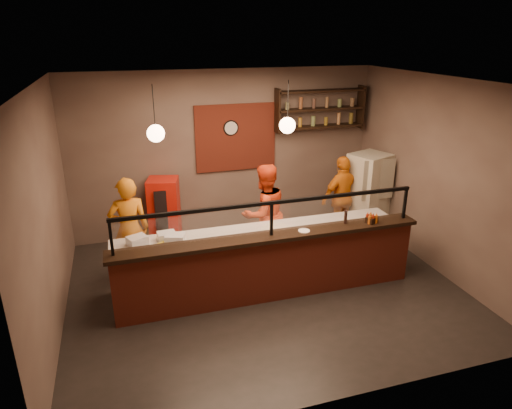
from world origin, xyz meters
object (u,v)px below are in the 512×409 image
object	(u,v)px
condiment_caddy	(372,220)
pizza_dough	(276,229)
red_cooler	(165,211)
cook_left	(129,229)
pepper_mill	(346,217)
cook_mid	(264,214)
cook_right	(342,197)
fridge	(368,195)
wall_clock	(231,128)

from	to	relation	value
condiment_caddy	pizza_dough	bearing A→B (deg)	159.20
red_cooler	pizza_dough	size ratio (longest dim) A/B	2.60
cook_left	pepper_mill	distance (m)	3.43
red_cooler	condiment_caddy	size ratio (longest dim) A/B	7.78
cook_mid	cook_right	bearing A→B (deg)	179.46
cook_left	red_cooler	bearing A→B (deg)	-122.30
cook_mid	fridge	world-z (taller)	cook_mid
fridge	cook_left	bearing A→B (deg)	164.92
wall_clock	pepper_mill	size ratio (longest dim) A/B	1.39
cook_right	pizza_dough	xyz separation A→B (m)	(-1.80, -1.24, 0.08)
wall_clock	pepper_mill	world-z (taller)	wall_clock
wall_clock	pizza_dough	size ratio (longest dim) A/B	0.60
cook_left	fridge	size ratio (longest dim) A/B	1.06
cook_right	cook_left	bearing A→B (deg)	-6.30
wall_clock	cook_right	xyz separation A→B (m)	(1.95, -1.03, -1.28)
cook_mid	cook_right	size ratio (longest dim) A/B	1.07
cook_right	pizza_dough	size ratio (longest dim) A/B	3.31
wall_clock	fridge	world-z (taller)	wall_clock
pepper_mill	cook_left	bearing A→B (deg)	159.90
wall_clock	cook_left	size ratio (longest dim) A/B	0.17
cook_left	cook_mid	distance (m)	2.27
cook_left	cook_right	distance (m)	4.06
cook_mid	pepper_mill	size ratio (longest dim) A/B	8.16
pizza_dough	condiment_caddy	bearing A→B (deg)	-20.80
cook_mid	pizza_dough	world-z (taller)	cook_mid
fridge	cook_right	bearing A→B (deg)	157.57
pepper_mill	fridge	bearing A→B (deg)	50.38
wall_clock	cook_mid	world-z (taller)	wall_clock
cook_mid	red_cooler	world-z (taller)	cook_mid
cook_left	condiment_caddy	size ratio (longest dim) A/B	10.51
cook_left	condiment_caddy	world-z (taller)	cook_left
cook_right	pizza_dough	distance (m)	2.19
wall_clock	condiment_caddy	distance (m)	3.33
fridge	red_cooler	size ratio (longest dim) A/B	1.28
wall_clock	red_cooler	xyz separation A→B (m)	(-1.40, -0.31, -1.46)
wall_clock	red_cooler	world-z (taller)	wall_clock
red_cooler	pepper_mill	world-z (taller)	red_cooler
cook_left	cook_mid	size ratio (longest dim) A/B	0.99
fridge	condiment_caddy	size ratio (longest dim) A/B	9.93
cook_mid	red_cooler	bearing A→B (deg)	-53.80
pepper_mill	cook_right	bearing A→B (deg)	63.87
fridge	pizza_dough	distance (m)	2.65
cook_mid	condiment_caddy	distance (m)	1.85
cook_left	condiment_caddy	distance (m)	3.83
red_cooler	pepper_mill	bearing A→B (deg)	-29.11
red_cooler	pepper_mill	size ratio (longest dim) A/B	5.95
red_cooler	condiment_caddy	distance (m)	3.87
cook_left	cook_mid	xyz separation A→B (m)	(2.27, -0.01, 0.01)
red_cooler	pizza_dough	xyz separation A→B (m)	(1.55, -1.95, 0.26)
cook_left	cook_mid	bearing A→B (deg)	176.68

